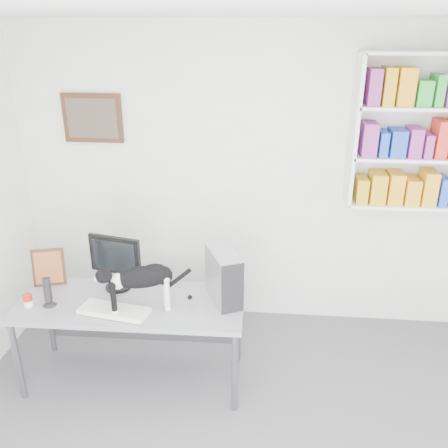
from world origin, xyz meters
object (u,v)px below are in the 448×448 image
object	(u,v)px
soup_can	(28,300)
desk	(134,341)
bookshelf	(418,133)
speaker	(48,291)
leaning_print	(49,266)
monitor	(116,262)
pc_tower	(224,276)
keyboard	(114,310)
cat	(142,288)

from	to	relation	value
soup_can	desk	bearing A→B (deg)	10.10
bookshelf	speaker	bearing A→B (deg)	-160.38
bookshelf	leaning_print	size ratio (longest dim) A/B	4.02
leaning_print	soup_can	world-z (taller)	leaning_print
monitor	pc_tower	xyz separation A→B (m)	(0.85, -0.09, -0.03)
keyboard	soup_can	bearing A→B (deg)	-172.44
pc_tower	monitor	bearing A→B (deg)	150.28
monitor	speaker	world-z (taller)	monitor
bookshelf	speaker	xyz separation A→B (m)	(-2.76, -0.99, -1.02)
keyboard	soup_can	size ratio (longest dim) A/B	5.15
speaker	soup_can	xyz separation A→B (m)	(-0.15, -0.03, -0.07)
desk	cat	xyz separation A→B (m)	(0.13, -0.11, 0.54)
keyboard	soup_can	xyz separation A→B (m)	(-0.66, 0.03, 0.03)
bookshelf	leaning_print	bearing A→B (deg)	-166.91
monitor	pc_tower	bearing A→B (deg)	6.84
leaning_print	soup_can	size ratio (longest dim) A/B	3.15
keyboard	leaning_print	xyz separation A→B (m)	(-0.64, 0.37, 0.14)
bookshelf	soup_can	xyz separation A→B (m)	(-2.91, -1.01, -1.09)
keyboard	monitor	bearing A→B (deg)	112.47
bookshelf	cat	distance (m)	2.47
speaker	cat	bearing A→B (deg)	-16.15
desk	soup_can	world-z (taller)	soup_can
monitor	soup_can	size ratio (longest dim) A/B	4.63
desk	speaker	world-z (taller)	speaker
leaning_print	soup_can	xyz separation A→B (m)	(-0.02, -0.34, -0.11)
soup_can	cat	bearing A→B (deg)	1.16
bookshelf	keyboard	world-z (taller)	bookshelf
bookshelf	leaning_print	world-z (taller)	bookshelf
monitor	bookshelf	bearing A→B (deg)	29.45
monitor	leaning_print	distance (m)	0.57
desk	speaker	distance (m)	0.76
bookshelf	cat	xyz separation A→B (m)	(-2.05, -1.00, -0.95)
bookshelf	desk	bearing A→B (deg)	-157.95
bookshelf	keyboard	distance (m)	2.72
leaning_print	cat	xyz separation A→B (m)	(0.84, -0.32, 0.03)
desk	cat	world-z (taller)	cat
speaker	cat	size ratio (longest dim) A/B	0.39
desk	pc_tower	size ratio (longest dim) A/B	4.31
bookshelf	speaker	distance (m)	3.11
pc_tower	cat	xyz separation A→B (m)	(-0.57, -0.22, -0.01)
pc_tower	cat	size ratio (longest dim) A/B	0.65
keyboard	soup_can	distance (m)	0.66
desk	speaker	size ratio (longest dim) A/B	7.28
desk	leaning_print	size ratio (longest dim) A/B	5.54
pc_tower	speaker	xyz separation A→B (m)	(-1.28, -0.21, -0.08)
keyboard	leaning_print	distance (m)	0.75
leaning_print	cat	bearing A→B (deg)	-37.65
desk	keyboard	size ratio (longest dim) A/B	3.39
cat	leaning_print	bearing A→B (deg)	139.22
pc_tower	bookshelf	bearing A→B (deg)	4.26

